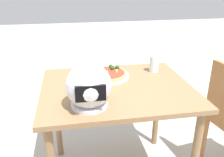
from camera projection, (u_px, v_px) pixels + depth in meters
The scene contains 5 objects.
dining_table at pixel (117, 101), 1.64m from camera, with size 0.98×0.80×0.78m.
pizza_plate at pixel (108, 76), 1.75m from camera, with size 0.31×0.31×0.01m, color white.
pizza at pixel (108, 73), 1.75m from camera, with size 0.28×0.28×0.05m.
motorcycle_helmet at pixel (89, 87), 1.31m from camera, with size 0.25×0.25×0.25m.
drinking_glass at pixel (154, 64), 1.82m from camera, with size 0.07×0.07×0.13m, color silver.
Camera 1 is at (0.29, 1.42, 1.44)m, focal length 38.72 mm.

